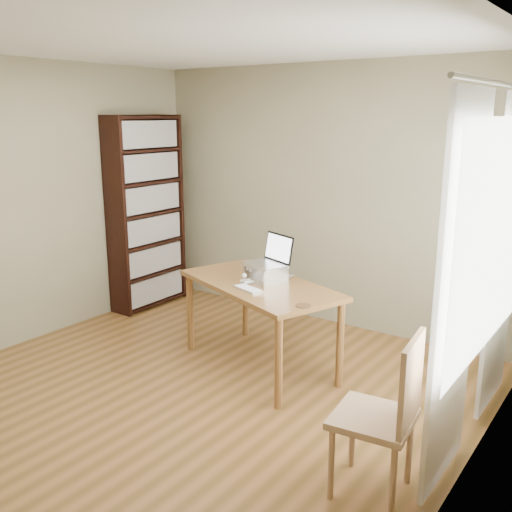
# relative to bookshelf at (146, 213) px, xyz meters

# --- Properties ---
(room) EXTENTS (4.04, 4.54, 2.64)m
(room) POSITION_rel_bookshelf_xyz_m (1.86, -1.54, 0.25)
(room) COLOR brown
(room) RESTS_ON ground
(bookshelf) EXTENTS (0.30, 0.90, 2.10)m
(bookshelf) POSITION_rel_bookshelf_xyz_m (0.00, 0.00, 0.00)
(bookshelf) COLOR black
(bookshelf) RESTS_ON ground
(curtains) EXTENTS (0.03, 1.90, 2.25)m
(curtains) POSITION_rel_bookshelf_xyz_m (3.75, -0.75, 0.12)
(curtains) COLOR white
(curtains) RESTS_ON ground
(desk) EXTENTS (1.61, 1.17, 0.75)m
(desk) POSITION_rel_bookshelf_xyz_m (1.97, -0.63, -0.39)
(desk) COLOR brown
(desk) RESTS_ON ground
(laptop_stand) EXTENTS (0.32, 0.25, 0.13)m
(laptop_stand) POSITION_rel_bookshelf_xyz_m (1.97, -0.55, -0.22)
(laptop_stand) COLOR silver
(laptop_stand) RESTS_ON desk
(laptop) EXTENTS (0.41, 0.40, 0.25)m
(laptop) POSITION_rel_bookshelf_xyz_m (1.97, -0.49, -0.11)
(laptop) COLOR silver
(laptop) RESTS_ON laptop_stand
(keyboard) EXTENTS (0.29, 0.18, 0.02)m
(keyboard) POSITION_rel_bookshelf_xyz_m (2.02, -0.85, -0.29)
(keyboard) COLOR silver
(keyboard) RESTS_ON desk
(coaster) EXTENTS (0.11, 0.11, 0.01)m
(coaster) POSITION_rel_bookshelf_xyz_m (2.57, -0.93, -0.30)
(coaster) COLOR #52311C
(coaster) RESTS_ON desk
(cat) EXTENTS (0.24, 0.48, 0.14)m
(cat) POSITION_rel_bookshelf_xyz_m (1.96, -0.52, -0.24)
(cat) COLOR #4F463E
(cat) RESTS_ON desk
(chair) EXTENTS (0.48, 0.48, 0.97)m
(chair) POSITION_rel_bookshelf_xyz_m (3.53, -1.62, -0.52)
(chair) COLOR tan
(chair) RESTS_ON ground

